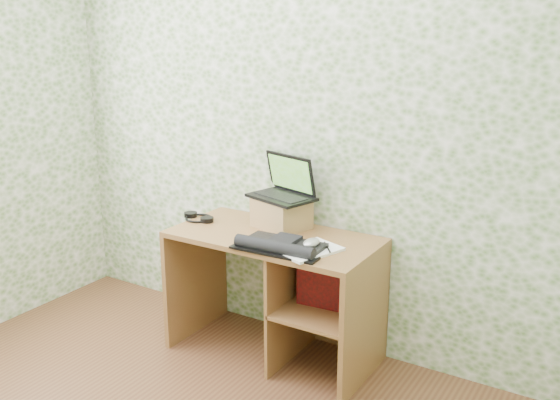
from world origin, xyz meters
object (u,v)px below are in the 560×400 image
Objects in this scene: desk at (288,280)px; laptop at (285,188)px; keyboard at (280,246)px; notepad at (309,250)px; riser at (281,213)px.

laptop is (-0.12, 0.16, 0.50)m from desk.
laptop reaches higher than keyboard.
laptop is 1.32× the size of notepad.
riser is at bearing 118.37° from keyboard.
keyboard is 1.56× the size of notepad.
desk is 4.08× the size of riser.
laptop reaches higher than riser.
desk is 2.37× the size of keyboard.
laptop is at bearing 156.32° from notepad.
desk is at bearing 163.90° from notepad.
desk is at bearing -45.01° from riser.
notepad is at bearing -38.86° from riser.
notepad is at bearing -35.17° from desk.
notepad is at bearing -26.79° from laptop.
riser is 0.58× the size of keyboard.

